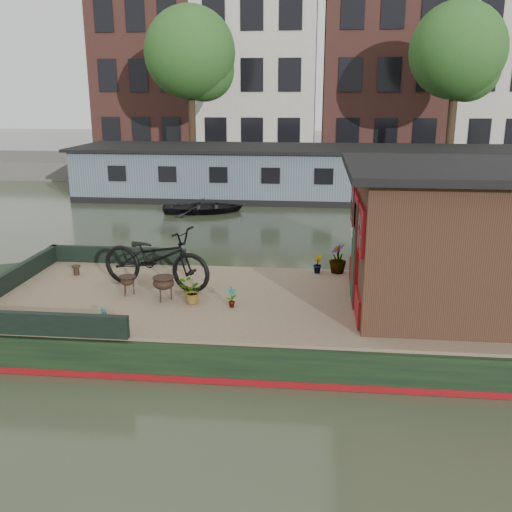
# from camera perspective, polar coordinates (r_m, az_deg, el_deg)

# --- Properties ---
(ground) EXTENTS (120.00, 120.00, 0.00)m
(ground) POSITION_cam_1_polar(r_m,az_deg,el_deg) (10.40, 7.17, -7.86)
(ground) COLOR #2E3723
(ground) RESTS_ON ground
(houseboat_hull) EXTENTS (14.01, 4.02, 0.60)m
(houseboat_hull) POSITION_cam_1_polar(r_m,az_deg,el_deg) (10.34, -0.22, -6.22)
(houseboat_hull) COLOR black
(houseboat_hull) RESTS_ON ground
(houseboat_deck) EXTENTS (11.80, 3.80, 0.05)m
(houseboat_deck) POSITION_cam_1_polar(r_m,az_deg,el_deg) (10.16, 7.29, -4.63)
(houseboat_deck) COLOR #7E634D
(houseboat_deck) RESTS_ON houseboat_hull
(bow_bulwark) EXTENTS (3.00, 4.00, 0.35)m
(bow_bulwark) POSITION_cam_1_polar(r_m,az_deg,el_deg) (11.17, -19.67, -2.48)
(bow_bulwark) COLOR black
(bow_bulwark) RESTS_ON houseboat_deck
(cabin) EXTENTS (4.00, 3.50, 2.42)m
(cabin) POSITION_cam_1_polar(r_m,az_deg,el_deg) (10.10, 20.05, 1.83)
(cabin) COLOR black
(cabin) RESTS_ON houseboat_deck
(bicycle) EXTENTS (2.34, 1.32, 1.17)m
(bicycle) POSITION_cam_1_polar(r_m,az_deg,el_deg) (10.76, -10.00, -0.17)
(bicycle) COLOR black
(bicycle) RESTS_ON houseboat_deck
(potted_plant_a) EXTENTS (0.23, 0.21, 0.36)m
(potted_plant_a) POSITION_cam_1_polar(r_m,az_deg,el_deg) (9.74, -2.48, -4.15)
(potted_plant_a) COLOR brown
(potted_plant_a) RESTS_ON houseboat_deck
(potted_plant_b) EXTENTS (0.20, 0.23, 0.37)m
(potted_plant_b) POSITION_cam_1_polar(r_m,az_deg,el_deg) (11.67, 6.15, -0.79)
(potted_plant_b) COLOR brown
(potted_plant_b) RESTS_ON houseboat_deck
(potted_plant_c) EXTENTS (0.49, 0.46, 0.43)m
(potted_plant_c) POSITION_cam_1_polar(r_m,az_deg,el_deg) (9.96, -6.55, -3.58)
(potted_plant_c) COLOR #A15C2E
(potted_plant_c) RESTS_ON houseboat_deck
(potted_plant_d) EXTENTS (0.39, 0.39, 0.61)m
(potted_plant_d) POSITION_cam_1_polar(r_m,az_deg,el_deg) (11.68, 8.19, -0.22)
(potted_plant_d) COLOR #984629
(potted_plant_d) RESTS_ON houseboat_deck
(potted_plant_e) EXTENTS (0.16, 0.18, 0.28)m
(potted_plant_e) POSITION_cam_1_polar(r_m,az_deg,el_deg) (9.36, -15.04, -5.80)
(potted_plant_e) COLOR brown
(potted_plant_e) RESTS_ON houseboat_deck
(brazier_front) EXTENTS (0.49, 0.49, 0.43)m
(brazier_front) POSITION_cam_1_polar(r_m,az_deg,el_deg) (10.18, -9.20, -3.22)
(brazier_front) COLOR black
(brazier_front) RESTS_ON houseboat_deck
(brazier_rear) EXTENTS (0.41, 0.41, 0.35)m
(brazier_rear) POSITION_cam_1_polar(r_m,az_deg,el_deg) (10.59, -12.70, -2.88)
(brazier_rear) COLOR black
(brazier_rear) RESTS_ON houseboat_deck
(bollard_port) EXTENTS (0.17, 0.17, 0.20)m
(bollard_port) POSITION_cam_1_polar(r_m,az_deg,el_deg) (12.03, -17.52, -1.37)
(bollard_port) COLOR black
(bollard_port) RESTS_ON houseboat_deck
(bollard_stbd) EXTENTS (0.16, 0.16, 0.18)m
(bollard_stbd) POSITION_cam_1_polar(r_m,az_deg,el_deg) (9.16, -14.72, -6.63)
(bollard_stbd) COLOR black
(bollard_stbd) RESTS_ON houseboat_deck
(dinghy) EXTENTS (3.31, 2.67, 0.61)m
(dinghy) POSITION_cam_1_polar(r_m,az_deg,el_deg) (21.00, -5.28, 5.21)
(dinghy) COLOR black
(dinghy) RESTS_ON ground
(far_houseboat) EXTENTS (20.40, 4.40, 2.11)m
(far_houseboat) POSITION_cam_1_polar(r_m,az_deg,el_deg) (23.74, 6.74, 8.03)
(far_houseboat) COLOR slate
(far_houseboat) RESTS_ON ground
(quay) EXTENTS (60.00, 6.00, 0.90)m
(quay) POSITION_cam_1_polar(r_m,az_deg,el_deg) (30.25, 6.61, 8.72)
(quay) COLOR #47443F
(quay) RESTS_ON ground
(townhouse_row) EXTENTS (27.25, 8.00, 16.50)m
(townhouse_row) POSITION_cam_1_polar(r_m,az_deg,el_deg) (37.21, 7.19, 21.51)
(townhouse_row) COLOR brown
(townhouse_row) RESTS_ON ground
(tree_left) EXTENTS (4.40, 4.40, 7.40)m
(tree_left) POSITION_cam_1_polar(r_m,az_deg,el_deg) (29.28, -6.29, 19.17)
(tree_left) COLOR #332316
(tree_left) RESTS_ON quay
(tree_right) EXTENTS (4.40, 4.40, 7.40)m
(tree_right) POSITION_cam_1_polar(r_m,az_deg,el_deg) (29.36, 19.72, 18.38)
(tree_right) COLOR #332316
(tree_right) RESTS_ON quay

